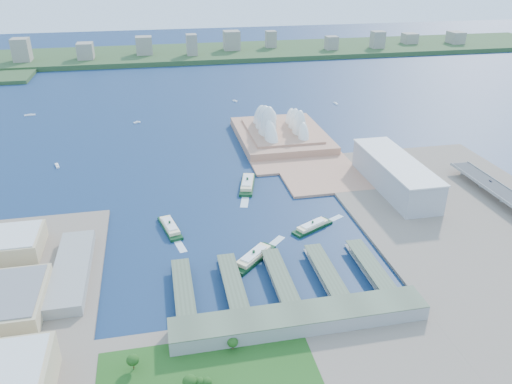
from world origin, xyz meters
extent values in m
plane|color=#0F1F46|center=(0.00, 0.00, 0.00)|extent=(3000.00, 3000.00, 0.00)
cube|color=#7A6B5D|center=(240.00, -50.00, 1.50)|extent=(240.00, 500.00, 3.00)
cube|color=tan|center=(107.50, 260.00, 1.50)|extent=(135.00, 220.00, 3.00)
cube|color=#2D4926|center=(0.00, 980.00, 6.00)|extent=(2200.00, 260.00, 12.00)
cube|color=#99999F|center=(195.00, 80.00, 20.50)|extent=(45.00, 155.00, 35.00)
cube|color=gray|center=(15.00, -135.00, 9.00)|extent=(200.00, 28.00, 12.00)
imported|color=slate|center=(304.00, 49.42, 15.49)|extent=(1.78, 4.38, 1.27)
camera|label=1|loc=(-78.63, -422.34, 264.30)|focal=35.00mm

